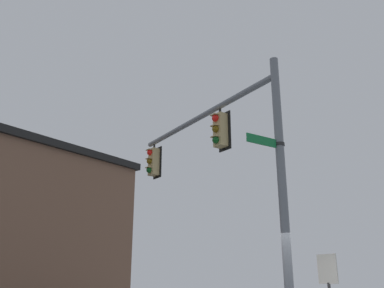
# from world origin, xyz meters

# --- Properties ---
(signal_pole) EXTENTS (0.22, 0.22, 7.09)m
(signal_pole) POSITION_xyz_m (0.00, 0.00, 3.54)
(signal_pole) COLOR slate
(signal_pole) RESTS_ON ground
(mast_arm) EXTENTS (7.04, 0.52, 0.18)m
(mast_arm) POSITION_xyz_m (3.52, -0.17, 6.59)
(mast_arm) COLOR slate
(traffic_light_nearest_pole) EXTENTS (0.54, 0.49, 1.31)m
(traffic_light_nearest_pole) POSITION_xyz_m (2.41, -0.10, 5.81)
(traffic_light_nearest_pole) COLOR black
(traffic_light_mid_inner) EXTENTS (0.54, 0.49, 1.31)m
(traffic_light_mid_inner) POSITION_xyz_m (6.67, -0.31, 5.81)
(traffic_light_mid_inner) COLOR black
(street_name_sign) EXTENTS (0.26, 1.19, 0.22)m
(street_name_sign) POSITION_xyz_m (0.02, 0.33, 4.68)
(street_name_sign) COLOR #147238
(tree_by_storefront) EXTENTS (2.88, 2.88, 6.23)m
(tree_by_storefront) POSITION_xyz_m (14.19, 0.43, 4.73)
(tree_by_storefront) COLOR #4C3823
(tree_by_storefront) RESTS_ON ground
(historical_marker) EXTENTS (0.60, 0.08, 2.13)m
(historical_marker) POSITION_xyz_m (0.51, -2.11, 1.40)
(historical_marker) COLOR #333333
(historical_marker) RESTS_ON ground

